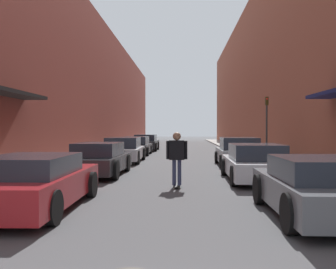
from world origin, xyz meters
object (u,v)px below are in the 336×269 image
(parked_car_left_2, at_px, (124,150))
(parked_car_left_3, at_px, (136,146))
(parked_car_left_1, at_px, (100,159))
(parked_car_right_1, at_px, (255,163))
(parked_car_left_4, at_px, (146,143))
(traffic_light, at_px, (267,120))
(parked_car_right_2, at_px, (239,152))
(parked_car_left_0, at_px, (34,182))
(parked_car_right_0, at_px, (316,188))
(skateboarder, at_px, (177,154))

(parked_car_left_2, distance_m, parked_car_left_3, 5.60)
(parked_car_left_1, bearing_deg, parked_car_left_2, 90.05)
(parked_car_left_1, relative_size, parked_car_right_1, 0.99)
(parked_car_left_4, xyz_separation_m, traffic_light, (7.63, -9.83, 1.59))
(parked_car_left_4, bearing_deg, parked_car_left_3, -91.76)
(parked_car_left_3, height_order, parked_car_right_2, parked_car_right_2)
(parked_car_right_1, bearing_deg, parked_car_left_4, 107.03)
(parked_car_left_0, xyz_separation_m, traffic_light, (7.81, 12.73, 1.64))
(parked_car_left_4, distance_m, parked_car_right_1, 18.67)
(parked_car_left_2, xyz_separation_m, traffic_light, (7.73, 1.02, 1.59))
(parked_car_left_1, height_order, parked_car_left_4, parked_car_left_4)
(parked_car_left_1, xyz_separation_m, parked_car_right_2, (5.78, 3.94, 0.03))
(parked_car_left_3, relative_size, parked_car_right_2, 1.02)
(parked_car_left_0, relative_size, parked_car_left_1, 1.05)
(parked_car_left_4, bearing_deg, parked_car_left_0, -90.47)
(parked_car_left_3, bearing_deg, parked_car_left_1, -89.67)
(parked_car_left_3, bearing_deg, parked_car_right_2, -51.72)
(parked_car_right_0, xyz_separation_m, skateboarder, (-2.80, 3.67, 0.42))
(parked_car_left_1, bearing_deg, parked_car_left_3, 90.33)
(parked_car_left_2, distance_m, traffic_light, 7.96)
(parked_car_right_2, bearing_deg, parked_car_left_1, -145.70)
(parked_car_left_2, relative_size, parked_car_left_4, 1.01)
(parked_car_right_1, distance_m, traffic_light, 8.46)
(traffic_light, bearing_deg, parked_car_left_0, -121.53)
(parked_car_right_0, bearing_deg, parked_car_right_1, 92.07)
(traffic_light, bearing_deg, parked_car_right_0, -98.45)
(parked_car_right_0, relative_size, skateboarder, 2.46)
(traffic_light, bearing_deg, parked_car_left_2, -172.46)
(parked_car_right_0, bearing_deg, parked_car_left_3, 108.07)
(parked_car_left_2, bearing_deg, parked_car_left_4, 89.46)
(parked_car_right_1, distance_m, parked_car_right_2, 5.19)
(parked_car_left_2, height_order, parked_car_right_2, parked_car_right_2)
(parked_car_left_0, relative_size, parked_car_right_2, 1.16)
(parked_car_right_1, relative_size, traffic_light, 1.31)
(parked_car_left_2, relative_size, traffic_light, 1.32)
(parked_car_left_1, height_order, parked_car_right_1, parked_car_right_1)
(parked_car_left_2, relative_size, parked_car_right_1, 1.00)
(parked_car_left_0, distance_m, traffic_light, 15.03)
(parked_car_left_1, height_order, parked_car_left_3, parked_car_left_3)
(skateboarder, height_order, traffic_light, traffic_light)
(parked_car_left_0, relative_size, parked_car_left_4, 1.03)
(parked_car_right_1, xyz_separation_m, parked_car_right_2, (0.21, 5.19, 0.04))
(parked_car_left_4, relative_size, skateboarder, 2.69)
(parked_car_right_1, bearing_deg, parked_car_right_2, 87.67)
(parked_car_left_0, distance_m, parked_car_left_2, 11.71)
(skateboarder, bearing_deg, parked_car_right_0, -52.60)
(parked_car_right_0, bearing_deg, traffic_light, 81.55)
(parked_car_left_1, xyz_separation_m, parked_car_left_3, (-0.06, 11.34, -0.01))
(parked_car_left_1, relative_size, parked_car_right_2, 1.11)
(parked_car_left_0, relative_size, parked_car_left_3, 1.14)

